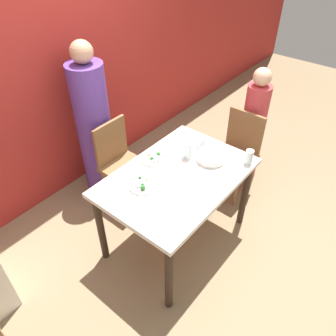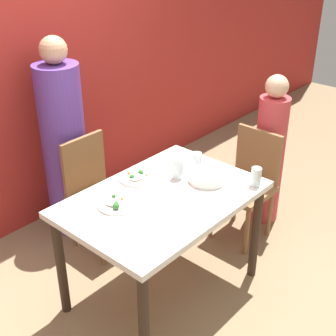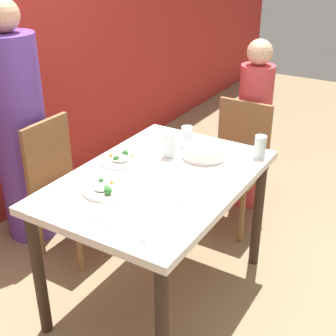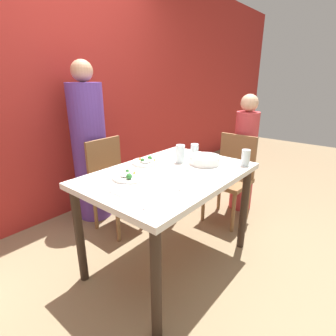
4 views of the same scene
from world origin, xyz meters
name	(u,v)px [view 2 (image 2 of 4)]	position (x,y,z in m)	size (l,w,h in m)	color
ground_plane	(163,291)	(0.00, 0.00, 0.00)	(10.00, 10.00, 0.00)	#847051
wall_back	(19,60)	(0.00, 1.41, 1.35)	(10.00, 0.06, 2.70)	#A82823
dining_table	(163,209)	(0.00, 0.00, 0.66)	(1.22, 0.84, 0.76)	silver
chair_adult_spot	(96,190)	(0.09, 0.75, 0.47)	(0.40, 0.40, 0.86)	brown
chair_child_spot	(248,181)	(0.95, -0.03, 0.47)	(0.40, 0.40, 0.86)	brown
person_adult	(64,147)	(0.09, 1.09, 0.72)	(0.33, 0.33, 1.56)	#5B3893
person_child	(269,155)	(1.24, -0.03, 0.59)	(0.24, 0.24, 1.25)	#C63D42
bowl_curry	(207,177)	(0.33, -0.09, 0.80)	(0.24, 0.24, 0.06)	white
plate_rice_adult	(117,204)	(-0.26, 0.13, 0.78)	(0.24, 0.24, 0.06)	white
plate_rice_child	(136,177)	(0.04, 0.27, 0.78)	(0.23, 0.23, 0.05)	white
glass_water_tall	(178,168)	(0.24, 0.08, 0.83)	(0.07, 0.07, 0.14)	silver
glass_water_short	(256,177)	(0.49, -0.35, 0.82)	(0.06, 0.06, 0.13)	silver
glass_water_center	(197,161)	(0.42, 0.07, 0.82)	(0.07, 0.07, 0.12)	silver
napkin_folded	(111,226)	(-0.43, 0.00, 0.77)	(0.14, 0.14, 0.01)	white
fork_steel	(143,244)	(-0.43, -0.25, 0.77)	(0.18, 0.03, 0.01)	silver
spoon_steel	(180,219)	(-0.13, -0.24, 0.77)	(0.18, 0.03, 0.01)	silver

